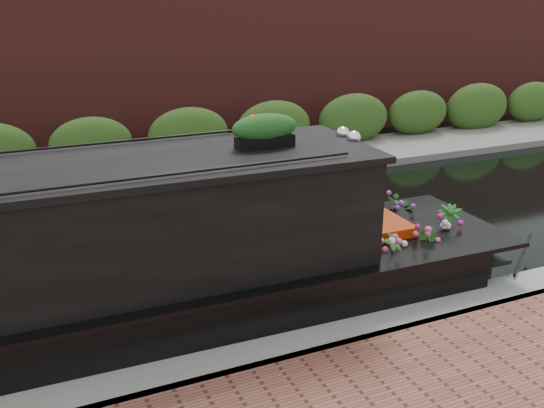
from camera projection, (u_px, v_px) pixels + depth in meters
name	position (u px, v px, depth m)	size (l,w,h in m)	color
ground	(147.00, 262.00, 9.36)	(80.00, 80.00, 0.00)	black
near_bank_coping	(217.00, 380.00, 6.52)	(40.00, 0.60, 0.50)	gray
far_bank_path	(102.00, 186.00, 12.98)	(40.00, 2.40, 0.34)	slate
far_hedge	(96.00, 175.00, 13.75)	(40.00, 1.10, 2.80)	#2B4B19
far_brick_wall	(83.00, 154.00, 15.56)	(40.00, 1.00, 8.00)	#5B221E
narrowboat	(20.00, 291.00, 6.67)	(11.99, 2.37, 2.80)	black
rope_fender	(472.00, 249.00, 9.35)	(0.38, 0.38, 0.40)	brown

